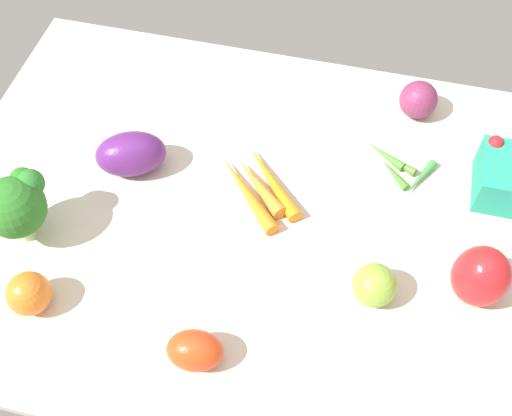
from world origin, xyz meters
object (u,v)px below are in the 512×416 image
at_px(carrot_bunch, 259,186).
at_px(red_onion_center, 418,100).
at_px(heirloom_tomato_orange, 29,294).
at_px(roma_tomato, 195,350).
at_px(broccoli_head, 15,205).
at_px(heirloom_tomato_green, 375,285).
at_px(bell_pepper_red, 481,276).
at_px(eggplant, 131,154).
at_px(okra_pile, 400,167).

height_order(carrot_bunch, red_onion_center, red_onion_center).
distance_m(heirloom_tomato_orange, roma_tomato, 0.26).
distance_m(carrot_bunch, heirloom_tomato_orange, 0.39).
relative_size(broccoli_head, heirloom_tomato_green, 1.88).
bearing_deg(heirloom_tomato_orange, heirloom_tomato_green, 15.07).
bearing_deg(bell_pepper_red, heirloom_tomato_green, -164.77).
distance_m(heirloom_tomato_orange, red_onion_center, 0.72).
relative_size(eggplant, red_onion_center, 1.73).
bearing_deg(bell_pepper_red, carrot_bunch, 162.68).
bearing_deg(red_onion_center, carrot_bunch, -134.75).
bearing_deg(broccoli_head, bell_pepper_red, 4.68).
bearing_deg(carrot_bunch, red_onion_center, 45.25).
bearing_deg(heirloom_tomato_green, heirloom_tomato_orange, -164.93).
bearing_deg(roma_tomato, red_onion_center, -121.18).
bearing_deg(heirloom_tomato_green, eggplant, 161.11).
bearing_deg(eggplant, broccoli_head, -148.71).
height_order(eggplant, okra_pile, eggplant).
height_order(bell_pepper_red, red_onion_center, bell_pepper_red).
distance_m(carrot_bunch, heirloom_tomato_green, 0.26).
xyz_separation_m(eggplant, bell_pepper_red, (0.57, -0.11, 0.01)).
bearing_deg(bell_pepper_red, heirloom_tomato_orange, -164.90).
xyz_separation_m(eggplant, red_onion_center, (0.45, 0.24, -0.00)).
relative_size(heirloom_tomato_green, okra_pile, 0.51).
bearing_deg(bell_pepper_red, broccoli_head, -175.32).
relative_size(carrot_bunch, roma_tomato, 2.24).
distance_m(eggplant, roma_tomato, 0.36).
xyz_separation_m(carrot_bunch, roma_tomato, (-0.02, -0.30, 0.02)).
distance_m(eggplant, heirloom_tomato_green, 0.45).
bearing_deg(broccoli_head, red_onion_center, 35.26).
bearing_deg(heirloom_tomato_green, okra_pile, 86.71).
bearing_deg(roma_tomato, bell_pepper_red, -158.37).
bearing_deg(heirloom_tomato_orange, bell_pepper_red, 15.10).
xyz_separation_m(heirloom_tomato_orange, roma_tomato, (0.26, -0.03, -0.00)).
bearing_deg(bell_pepper_red, okra_pile, 121.86).
height_order(heirloom_tomato_orange, red_onion_center, red_onion_center).
xyz_separation_m(red_onion_center, okra_pile, (-0.01, -0.14, -0.03)).
height_order(heirloom_tomato_orange, bell_pepper_red, bell_pepper_red).
bearing_deg(broccoli_head, roma_tomato, -23.50).
bearing_deg(bell_pepper_red, red_onion_center, 108.45).
xyz_separation_m(heirloom_tomato_green, okra_pile, (0.01, 0.25, -0.02)).
xyz_separation_m(broccoli_head, bell_pepper_red, (0.68, 0.06, -0.03)).
height_order(roma_tomato, okra_pile, roma_tomato).
xyz_separation_m(eggplant, okra_pile, (0.44, 0.10, -0.03)).
bearing_deg(broccoli_head, heirloom_tomato_orange, -61.69).
distance_m(carrot_bunch, okra_pile, 0.24).
distance_m(carrot_bunch, broccoli_head, 0.38).
height_order(broccoli_head, heirloom_tomato_green, broccoli_head).
relative_size(red_onion_center, heirloom_tomato_green, 1.04).
height_order(heirloom_tomato_green, okra_pile, heirloom_tomato_green).
xyz_separation_m(roma_tomato, heirloom_tomato_green, (0.22, 0.15, 0.00)).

